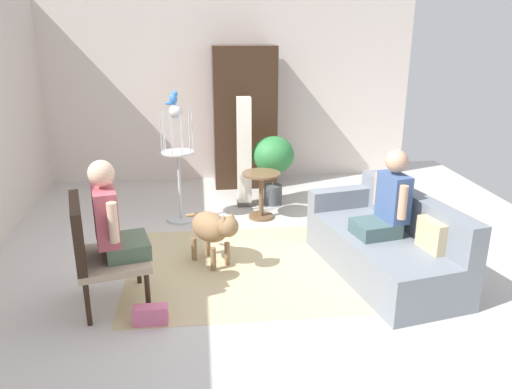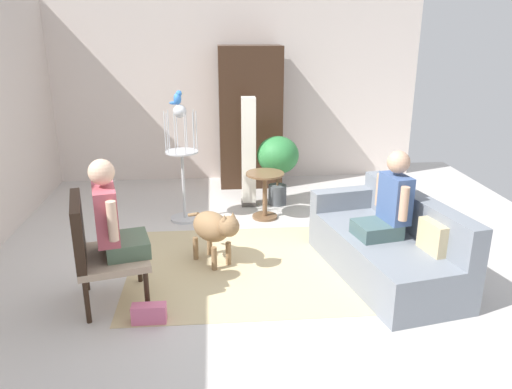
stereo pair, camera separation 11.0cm
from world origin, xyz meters
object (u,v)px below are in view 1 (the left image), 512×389
at_px(parrot, 173,98).
at_px(column_lamp, 244,153).
at_px(armchair, 95,247).
at_px(bird_cage_stand, 178,163).
at_px(person_on_couch, 388,201).
at_px(handbag, 151,315).
at_px(person_on_armchair, 112,219).
at_px(armoire_cabinet, 244,117).
at_px(couch, 386,245).
at_px(potted_plant, 273,159).
at_px(round_end_table, 261,190).
at_px(dog, 213,228).

bearing_deg(parrot, column_lamp, 28.68).
relative_size(armchair, bird_cage_stand, 0.67).
xyz_separation_m(armchair, parrot, (0.62, 1.97, 0.97)).
relative_size(person_on_couch, handbag, 2.92).
bearing_deg(handbag, person_on_armchair, 128.67).
bearing_deg(person_on_armchair, column_lamp, 61.00).
height_order(column_lamp, armoire_cabinet, armoire_cabinet).
bearing_deg(column_lamp, couch, -60.30).
bearing_deg(couch, potted_plant, 111.07).
xyz_separation_m(round_end_table, bird_cage_stand, (-1.02, 0.03, 0.38)).
height_order(person_on_couch, person_on_armchair, person_on_armchair).
height_order(couch, bird_cage_stand, bird_cage_stand).
relative_size(person_on_armchair, handbag, 3.02).
bearing_deg(potted_plant, dog, -116.47).
relative_size(person_on_armchair, bird_cage_stand, 0.59).
relative_size(couch, bird_cage_stand, 1.31).
distance_m(armchair, round_end_table, 2.56).
distance_m(armchair, person_on_armchair, 0.28).
xyz_separation_m(person_on_armchair, round_end_table, (1.50, 1.90, -0.42)).
bearing_deg(potted_plant, bird_cage_stand, -159.19).
xyz_separation_m(column_lamp, armoire_cabinet, (0.09, 0.98, 0.31)).
bearing_deg(parrot, armoire_cabinet, 56.51).
height_order(person_on_couch, round_end_table, person_on_couch).
relative_size(round_end_table, dog, 0.89).
xyz_separation_m(person_on_armchair, dog, (0.85, 0.65, -0.39)).
height_order(dog, armoire_cabinet, armoire_cabinet).
height_order(dog, bird_cage_stand, bird_cage_stand).
distance_m(person_on_armchair, dog, 1.14).
distance_m(parrot, handbag, 2.73).
relative_size(person_on_couch, dog, 1.22).
xyz_separation_m(potted_plant, handbag, (-1.42, -2.78, -0.56)).
relative_size(column_lamp, handbag, 5.20).
distance_m(parrot, potted_plant, 1.61).
distance_m(person_on_couch, bird_cage_stand, 2.62).
height_order(bird_cage_stand, column_lamp, column_lamp).
distance_m(person_on_armchair, handbag, 0.86).
xyz_separation_m(couch, dog, (-1.68, 0.36, 0.11)).
height_order(parrot, handbag, parrot).
bearing_deg(handbag, bird_cage_stand, 85.60).
bearing_deg(armchair, column_lamp, 58.70).
bearing_deg(couch, handbag, -163.05).
xyz_separation_m(column_lamp, handbag, (-1.03, -2.79, -0.65)).
bearing_deg(couch, round_end_table, 122.76).
relative_size(couch, armchair, 1.95).
distance_m(round_end_table, bird_cage_stand, 1.08).
bearing_deg(armoire_cabinet, person_on_armchair, -112.87).
height_order(couch, dog, couch).
height_order(person_on_armchair, armoire_cabinet, armoire_cabinet).
bearing_deg(armchair, handbag, -36.92).
xyz_separation_m(parrot, potted_plant, (1.26, 0.47, -0.89)).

